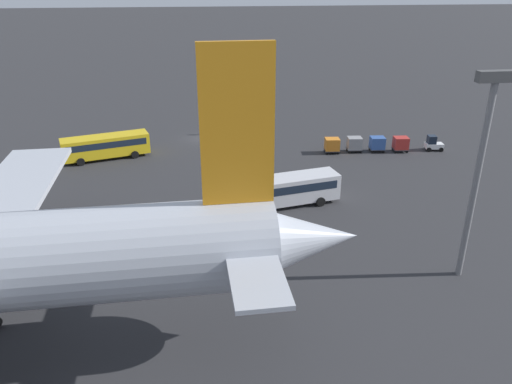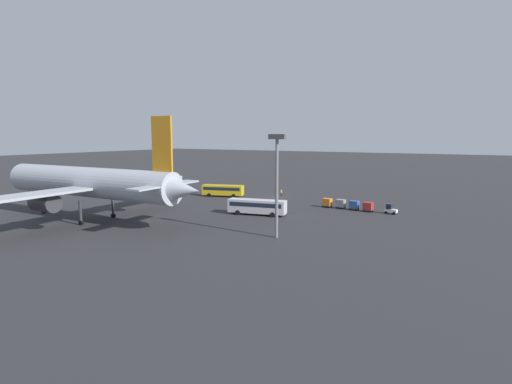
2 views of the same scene
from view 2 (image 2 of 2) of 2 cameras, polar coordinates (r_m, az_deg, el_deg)
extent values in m
plane|color=#2D2D30|center=(107.98, 2.83, -0.65)|extent=(600.00, 600.00, 0.00)
cylinder|color=#B2B7C1|center=(83.09, -22.83, 1.31)|extent=(41.99, 6.68, 5.75)
cone|color=#B2B7C1|center=(101.53, -30.71, 1.92)|extent=(6.44, 5.60, 5.46)
cone|color=#B2B7C1|center=(66.90, -10.66, 0.32)|extent=(7.59, 5.34, 5.17)
cube|color=#B2B7C1|center=(74.35, -29.33, -0.37)|extent=(5.87, 19.38, 0.44)
cube|color=#B2B7C1|center=(89.91, -15.73, 1.64)|extent=(5.87, 19.38, 0.44)
cube|color=orange|center=(68.82, -13.29, 6.70)|extent=(4.19, 0.45, 9.20)
cube|color=#B2B7C1|center=(69.02, -12.85, 0.97)|extent=(3.26, 15.01, 0.28)
cylinder|color=#38383D|center=(77.17, -27.92, -1.36)|extent=(5.09, 3.27, 3.16)
cylinder|color=#38383D|center=(89.00, -17.56, 0.34)|extent=(5.09, 3.27, 3.16)
cylinder|color=#38383D|center=(95.60, -28.13, -1.34)|extent=(0.50, 0.50, 4.60)
cylinder|color=black|center=(95.88, -28.06, -2.43)|extent=(0.91, 0.52, 0.90)
cylinder|color=#38383D|center=(79.91, -23.78, -2.74)|extent=(0.50, 0.50, 4.60)
cylinder|color=black|center=(80.26, -23.71, -4.04)|extent=(0.91, 0.52, 0.90)
cylinder|color=#38383D|center=(84.56, -19.77, -1.97)|extent=(0.50, 0.50, 4.60)
cylinder|color=black|center=(84.88, -19.71, -3.20)|extent=(0.91, 0.52, 0.90)
cube|color=gold|center=(108.18, -4.75, 0.29)|extent=(11.47, 5.84, 2.63)
cube|color=#192333|center=(108.11, -4.75, 0.53)|extent=(10.62, 5.63, 0.84)
cylinder|color=black|center=(108.12, -6.72, -0.42)|extent=(1.04, 0.57, 1.00)
cylinder|color=black|center=(110.86, -6.19, -0.20)|extent=(1.04, 0.57, 1.00)
cylinder|color=black|center=(105.92, -3.23, -0.55)|extent=(1.04, 0.57, 1.00)
cylinder|color=black|center=(108.71, -2.77, -0.33)|extent=(1.04, 0.57, 1.00)
cube|color=silver|center=(82.82, 0.15, -2.04)|extent=(12.46, 5.25, 2.71)
cube|color=#192333|center=(82.74, 0.15, -1.72)|extent=(11.52, 5.09, 0.87)
cylinder|color=black|center=(82.93, -2.64, -2.95)|extent=(1.04, 0.49, 1.00)
cylinder|color=black|center=(85.68, -1.92, -2.59)|extent=(1.04, 0.49, 1.00)
cylinder|color=black|center=(80.56, 2.36, -3.28)|extent=(1.04, 0.49, 1.00)
cylinder|color=black|center=(83.39, 2.94, -2.89)|extent=(1.04, 0.49, 1.00)
cube|color=white|center=(88.63, 18.74, -2.56)|extent=(2.54, 1.59, 0.70)
cube|color=#192333|center=(88.61, 18.51, -1.96)|extent=(1.22, 1.29, 1.10)
cylinder|color=black|center=(88.30, 18.07, -2.80)|extent=(0.62, 0.29, 0.60)
cylinder|color=black|center=(89.61, 18.37, -2.66)|extent=(0.62, 0.29, 0.60)
cylinder|color=black|center=(87.79, 19.11, -2.91)|extent=(0.62, 0.29, 0.60)
cylinder|color=black|center=(89.10, 19.39, -2.77)|extent=(0.62, 0.29, 0.60)
cylinder|color=#1E1E2D|center=(109.26, 3.63, -0.33)|extent=(0.32, 0.32, 0.85)
cylinder|color=yellow|center=(109.15, 3.63, 0.06)|extent=(0.38, 0.38, 0.65)
sphere|color=tan|center=(109.09, 3.63, 0.29)|extent=(0.24, 0.24, 0.24)
cube|color=#38383D|center=(89.72, 15.69, -2.47)|extent=(2.13, 1.84, 0.10)
cube|color=#B72D28|center=(89.57, 15.71, -1.93)|extent=(2.03, 1.75, 1.60)
cylinder|color=black|center=(89.41, 15.09, -2.63)|extent=(0.37, 0.15, 0.36)
cylinder|color=black|center=(90.60, 15.37, -2.50)|extent=(0.37, 0.15, 0.36)
cylinder|color=black|center=(88.93, 16.01, -2.72)|extent=(0.37, 0.15, 0.36)
cylinder|color=black|center=(90.12, 16.28, -2.59)|extent=(0.37, 0.15, 0.36)
cube|color=#38383D|center=(90.98, 13.84, -2.26)|extent=(2.13, 1.84, 0.10)
cube|color=#33569E|center=(90.84, 13.85, -1.73)|extent=(2.03, 1.75, 1.60)
cylinder|color=black|center=(90.70, 13.24, -2.41)|extent=(0.37, 0.15, 0.36)
cylinder|color=black|center=(91.88, 13.53, -2.29)|extent=(0.37, 0.15, 0.36)
cylinder|color=black|center=(90.17, 14.14, -2.51)|extent=(0.37, 0.15, 0.36)
cylinder|color=black|center=(91.35, 14.42, -2.38)|extent=(0.37, 0.15, 0.36)
cube|color=#38383D|center=(92.15, 12.00, -2.07)|extent=(2.13, 1.84, 0.10)
cube|color=gray|center=(92.00, 12.01, -1.55)|extent=(2.03, 1.75, 1.60)
cylinder|color=black|center=(91.90, 11.40, -2.22)|extent=(0.37, 0.15, 0.36)
cylinder|color=black|center=(93.06, 11.71, -2.11)|extent=(0.37, 0.15, 0.36)
cylinder|color=black|center=(91.32, 12.27, -2.31)|extent=(0.37, 0.15, 0.36)
cylinder|color=black|center=(92.48, 12.58, -2.19)|extent=(0.37, 0.15, 0.36)
cube|color=#38383D|center=(93.06, 10.13, -1.92)|extent=(2.13, 1.84, 0.10)
cube|color=orange|center=(92.92, 10.14, -1.40)|extent=(2.03, 1.75, 1.60)
cylinder|color=black|center=(92.84, 9.53, -2.07)|extent=(0.37, 0.15, 0.36)
cylinder|color=black|center=(93.98, 9.86, -1.96)|extent=(0.37, 0.15, 0.36)
cylinder|color=black|center=(92.22, 10.38, -2.16)|extent=(0.37, 0.15, 0.36)
cylinder|color=black|center=(93.37, 10.71, -2.05)|extent=(0.37, 0.15, 0.36)
cylinder|color=slate|center=(63.34, 2.98, 0.39)|extent=(0.50, 0.50, 15.76)
cube|color=#4C4C4C|center=(62.78, 3.03, 7.90)|extent=(2.80, 0.70, 0.80)
camera|label=1|loc=(55.18, -35.36, 13.42)|focal=35.00mm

